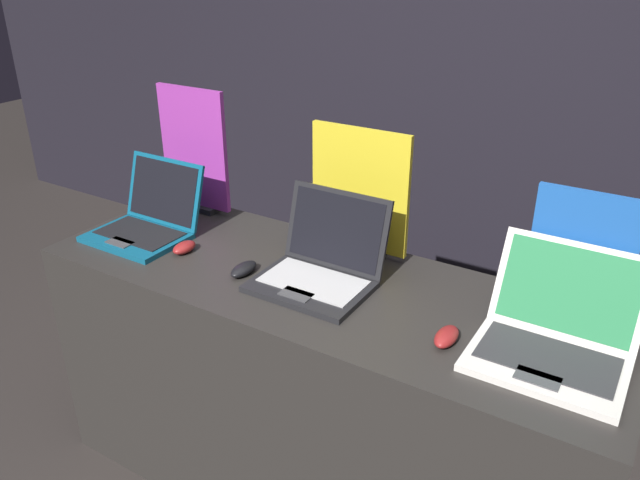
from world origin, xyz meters
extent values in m
cube|color=black|center=(0.00, 2.01, 1.40)|extent=(8.00, 0.05, 2.80)
cube|color=#282623|center=(0.00, 0.34, 0.46)|extent=(1.98, 0.67, 0.92)
cube|color=#0F5170|center=(-0.75, 0.24, 0.93)|extent=(0.36, 0.26, 0.02)
cube|color=black|center=(-0.75, 0.26, 0.95)|extent=(0.31, 0.18, 0.00)
cube|color=#3F3F42|center=(-0.75, 0.16, 0.95)|extent=(0.10, 0.06, 0.00)
cube|color=#0F5170|center=(-0.75, 0.41, 1.07)|extent=(0.36, 0.09, 0.25)
cube|color=black|center=(-0.75, 0.40, 1.07)|extent=(0.32, 0.07, 0.22)
ellipsoid|color=maroon|center=(-0.53, 0.26, 0.94)|extent=(0.06, 0.10, 0.04)
cube|color=black|center=(-0.75, 0.59, 0.94)|extent=(0.18, 0.07, 0.02)
cube|color=purple|center=(-0.75, 0.59, 1.19)|extent=(0.32, 0.02, 0.48)
cube|color=black|center=(0.00, 0.27, 0.93)|extent=(0.37, 0.26, 0.02)
cube|color=#B7B7B7|center=(0.00, 0.29, 0.95)|extent=(0.33, 0.19, 0.00)
cube|color=#3F3F42|center=(0.00, 0.19, 0.95)|extent=(0.10, 0.06, 0.00)
cube|color=black|center=(0.00, 0.44, 1.07)|extent=(0.37, 0.08, 0.26)
cube|color=black|center=(0.00, 0.43, 1.07)|extent=(0.33, 0.07, 0.22)
ellipsoid|color=black|center=(-0.25, 0.24, 0.94)|extent=(0.06, 0.12, 0.04)
cube|color=black|center=(0.00, 0.59, 0.94)|extent=(0.20, 0.07, 0.02)
cube|color=gold|center=(0.00, 0.59, 1.16)|extent=(0.37, 0.02, 0.43)
cube|color=silver|center=(0.74, 0.25, 0.93)|extent=(0.40, 0.27, 0.02)
cube|color=#2D2D30|center=(0.74, 0.27, 0.95)|extent=(0.35, 0.19, 0.00)
cube|color=#3F3F42|center=(0.74, 0.17, 0.95)|extent=(0.11, 0.06, 0.00)
cube|color=silver|center=(0.74, 0.44, 1.07)|extent=(0.40, 0.12, 0.25)
cube|color=#2D7F4C|center=(0.74, 0.43, 1.07)|extent=(0.36, 0.10, 0.22)
ellipsoid|color=maroon|center=(0.48, 0.22, 0.94)|extent=(0.06, 0.11, 0.04)
cube|color=black|center=(0.74, 0.54, 0.94)|extent=(0.16, 0.07, 0.02)
cube|color=#1E59B2|center=(0.74, 0.54, 1.14)|extent=(0.29, 0.02, 0.38)
camera|label=1|loc=(0.94, -1.19, 1.93)|focal=35.00mm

